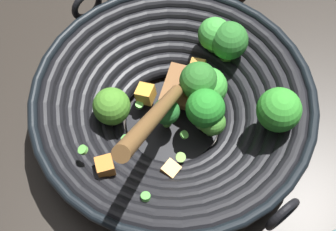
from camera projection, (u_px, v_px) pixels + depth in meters
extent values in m
plane|color=#28231E|center=(173.00, 123.00, 0.74)|extent=(4.00, 4.00, 0.00)
cylinder|color=black|center=(173.00, 122.00, 0.73)|extent=(0.14, 0.14, 0.01)
torus|color=black|center=(173.00, 117.00, 0.72)|extent=(0.19, 0.19, 0.02)
torus|color=black|center=(173.00, 115.00, 0.71)|extent=(0.22, 0.22, 0.02)
torus|color=black|center=(173.00, 112.00, 0.71)|extent=(0.26, 0.26, 0.02)
torus|color=black|center=(173.00, 109.00, 0.70)|extent=(0.29, 0.29, 0.02)
torus|color=black|center=(173.00, 107.00, 0.69)|extent=(0.32, 0.32, 0.02)
torus|color=black|center=(173.00, 104.00, 0.69)|extent=(0.35, 0.35, 0.02)
torus|color=black|center=(173.00, 101.00, 0.68)|extent=(0.38, 0.38, 0.02)
torus|color=black|center=(173.00, 98.00, 0.67)|extent=(0.40, 0.40, 0.01)
torus|color=black|center=(282.00, 214.00, 0.59)|extent=(0.05, 0.02, 0.05)
torus|color=black|center=(87.00, 6.00, 0.75)|extent=(0.05, 0.02, 0.05)
cylinder|color=#88B05D|center=(114.00, 116.00, 0.70)|extent=(0.03, 0.03, 0.02)
sphere|color=#488829|center=(112.00, 106.00, 0.67)|extent=(0.05, 0.05, 0.05)
cylinder|color=#7FB749|center=(197.00, 92.00, 0.72)|extent=(0.02, 0.02, 0.02)
sphere|color=#2C6E28|center=(199.00, 81.00, 0.69)|extent=(0.06, 0.06, 0.06)
cylinder|color=#5D8C45|center=(213.00, 46.00, 0.74)|extent=(0.02, 0.02, 0.02)
sphere|color=green|center=(215.00, 34.00, 0.71)|extent=(0.05, 0.05, 0.05)
cylinder|color=#7CA943|center=(225.00, 52.00, 0.74)|extent=(0.02, 0.02, 0.02)
sphere|color=#2C722B|center=(227.00, 39.00, 0.71)|extent=(0.06, 0.06, 0.06)
cylinder|color=#80BC55|center=(211.00, 130.00, 0.70)|extent=(0.03, 0.02, 0.02)
sphere|color=#468E31|center=(212.00, 122.00, 0.67)|extent=(0.04, 0.04, 0.04)
cylinder|color=#6CA747|center=(206.00, 98.00, 0.74)|extent=(0.03, 0.03, 0.02)
sphere|color=green|center=(208.00, 87.00, 0.71)|extent=(0.06, 0.06, 0.06)
cylinder|color=#76B954|center=(274.00, 122.00, 0.66)|extent=(0.02, 0.02, 0.02)
sphere|color=green|center=(279.00, 110.00, 0.63)|extent=(0.06, 0.06, 0.06)
cylinder|color=#7CB75D|center=(204.00, 120.00, 0.70)|extent=(0.03, 0.03, 0.02)
sphere|color=#268928|center=(205.00, 108.00, 0.67)|extent=(0.06, 0.06, 0.06)
cylinder|color=#74AC44|center=(281.00, 122.00, 0.66)|extent=(0.01, 0.01, 0.01)
sphere|color=#4D993B|center=(284.00, 115.00, 0.64)|extent=(0.04, 0.04, 0.04)
cylinder|color=#55A33D|center=(167.00, 121.00, 0.71)|extent=(0.02, 0.02, 0.02)
sphere|color=#26702C|center=(167.00, 112.00, 0.68)|extent=(0.04, 0.04, 0.04)
cube|color=#DBC062|center=(217.00, 42.00, 0.74)|extent=(0.03, 0.03, 0.02)
cube|color=gold|center=(146.00, 94.00, 0.72)|extent=(0.03, 0.03, 0.03)
cube|color=#C88736|center=(198.00, 68.00, 0.73)|extent=(0.03, 0.03, 0.03)
cube|color=#E89B49|center=(170.00, 170.00, 0.67)|extent=(0.02, 0.03, 0.03)
cube|color=orange|center=(103.00, 164.00, 0.63)|extent=(0.03, 0.03, 0.02)
cylinder|color=#99D166|center=(203.00, 71.00, 0.73)|extent=(0.01, 0.01, 0.01)
cylinder|color=#56B247|center=(126.00, 139.00, 0.66)|extent=(0.02, 0.02, 0.01)
cylinder|color=#99D166|center=(181.00, 157.00, 0.67)|extent=(0.02, 0.02, 0.01)
cylinder|color=#6BC651|center=(184.00, 85.00, 0.71)|extent=(0.01, 0.01, 0.01)
cylinder|color=#6BC651|center=(139.00, 105.00, 0.72)|extent=(0.02, 0.02, 0.01)
cylinder|color=#56B247|center=(146.00, 197.00, 0.62)|extent=(0.02, 0.02, 0.01)
cylinder|color=#6BC651|center=(184.00, 135.00, 0.68)|extent=(0.02, 0.02, 0.01)
cylinder|color=#6BC651|center=(83.00, 150.00, 0.61)|extent=(0.02, 0.02, 0.01)
cube|color=brown|center=(181.00, 86.00, 0.72)|extent=(0.08, 0.08, 0.01)
cylinder|color=brown|center=(155.00, 115.00, 0.56)|extent=(0.19, 0.11, 0.21)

